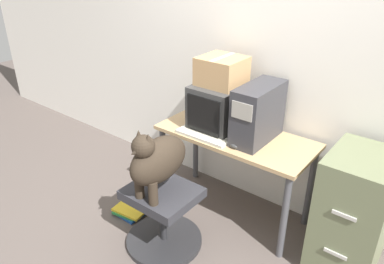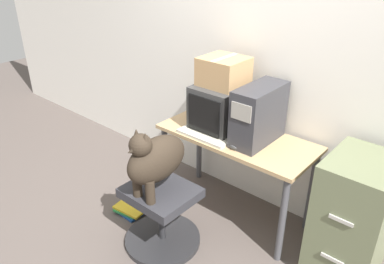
% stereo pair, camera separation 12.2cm
% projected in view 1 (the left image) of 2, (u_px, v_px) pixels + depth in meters
% --- Properties ---
extents(ground_plane, '(12.00, 12.00, 0.00)m').
position_uv_depth(ground_plane, '(213.00, 227.00, 3.06)').
color(ground_plane, '#564C47').
extents(wall_back, '(8.00, 0.05, 2.60)m').
position_uv_depth(wall_back, '(263.00, 54.00, 2.91)').
color(wall_back, white).
rests_on(wall_back, ground_plane).
extents(desk, '(1.24, 0.56, 0.74)m').
position_uv_depth(desk, '(235.00, 147.00, 2.97)').
color(desk, tan).
rests_on(desk, ground_plane).
extents(crt_monitor, '(0.36, 0.46, 0.36)m').
position_uv_depth(crt_monitor, '(220.00, 106.00, 2.96)').
color(crt_monitor, '#383838').
rests_on(crt_monitor, desk).
extents(pc_tower, '(0.21, 0.48, 0.43)m').
position_uv_depth(pc_tower, '(258.00, 113.00, 2.75)').
color(pc_tower, '#333338').
rests_on(pc_tower, desk).
extents(keyboard, '(0.44, 0.15, 0.03)m').
position_uv_depth(keyboard, '(203.00, 136.00, 2.87)').
color(keyboard, beige).
rests_on(keyboard, desk).
extents(computer_mouse, '(0.07, 0.04, 0.04)m').
position_uv_depth(computer_mouse, '(234.00, 146.00, 2.71)').
color(computer_mouse, '#333333').
rests_on(computer_mouse, desk).
extents(office_chair, '(0.58, 0.58, 0.49)m').
position_uv_depth(office_chair, '(163.00, 217.00, 2.79)').
color(office_chair, '#262628').
rests_on(office_chair, ground_plane).
extents(dog, '(0.24, 0.50, 0.52)m').
position_uv_depth(dog, '(157.00, 160.00, 2.53)').
color(dog, '#33281E').
rests_on(dog, office_chair).
extents(filing_cabinet, '(0.42, 0.53, 0.89)m').
position_uv_depth(filing_cabinet, '(353.00, 214.00, 2.52)').
color(filing_cabinet, '#6B7251').
rests_on(filing_cabinet, ground_plane).
extents(cardboard_box, '(0.33, 0.31, 0.22)m').
position_uv_depth(cardboard_box, '(222.00, 71.00, 2.84)').
color(cardboard_box, tan).
rests_on(cardboard_box, crt_monitor).
extents(book_stack_floor, '(0.29, 0.23, 0.06)m').
position_uv_depth(book_stack_floor, '(130.00, 211.00, 3.19)').
color(book_stack_floor, '#1E4C9E').
rests_on(book_stack_floor, ground_plane).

